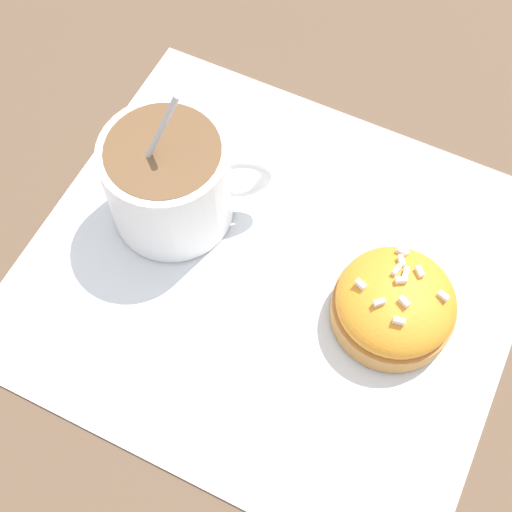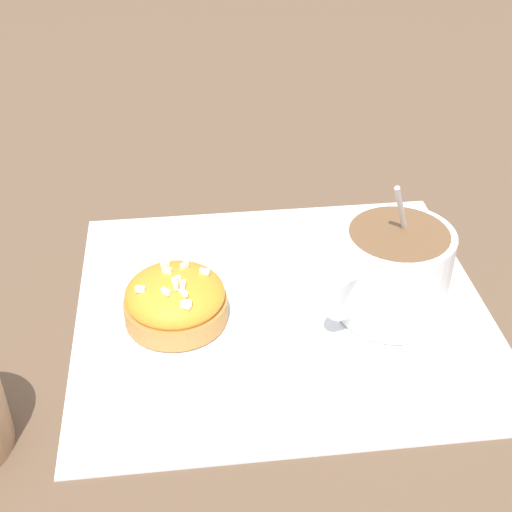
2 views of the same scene
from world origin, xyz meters
name	(u,v)px [view 2 (image 2 of 2)]	position (x,y,z in m)	size (l,w,h in m)	color
ground_plane	(282,309)	(0.00, 0.00, 0.00)	(3.00, 3.00, 0.00)	brown
paper_napkin	(282,307)	(0.00, 0.00, 0.00)	(0.33, 0.30, 0.00)	white
coffee_cup	(393,269)	(-0.08, 0.01, 0.04)	(0.10, 0.08, 0.12)	white
frosted_pastry	(175,300)	(0.08, 0.01, 0.02)	(0.08, 0.08, 0.04)	#C18442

